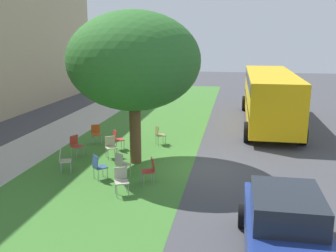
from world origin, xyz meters
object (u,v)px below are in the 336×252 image
at_px(chair_7, 117,138).
at_px(parked_car, 284,226).
at_px(chair_6, 98,165).
at_px(chair_0, 121,163).
at_px(chair_3, 76,144).
at_px(chair_5, 150,169).
at_px(chair_9, 111,145).
at_px(school_bus, 270,93).
at_px(street_tree, 134,61).
at_px(chair_1, 96,133).
at_px(chair_8, 63,159).
at_px(chair_2, 159,134).
at_px(chair_4, 121,179).

height_order(chair_7, parked_car, parked_car).
bearing_deg(parked_car, chair_6, 54.95).
bearing_deg(chair_0, chair_3, 52.23).
bearing_deg(chair_5, chair_9, 41.16).
distance_m(chair_5, chair_9, 3.34).
bearing_deg(school_bus, chair_9, 137.47).
xyz_separation_m(chair_7, parked_car, (-7.56, -6.14, 0.32)).
bearing_deg(chair_0, chair_6, 119.16).
distance_m(street_tree, chair_1, 4.84).
bearing_deg(chair_7, school_bus, -47.43).
xyz_separation_m(chair_5, chair_8, (0.50, 3.31, 0.00)).
relative_size(chair_0, chair_8, 1.00).
xyz_separation_m(chair_3, chair_5, (-2.41, -3.66, 0.00)).
distance_m(chair_0, chair_1, 4.65).
distance_m(chair_3, chair_7, 1.84).
bearing_deg(chair_2, chair_3, 127.63).
bearing_deg(parked_car, chair_2, 27.44).
bearing_deg(chair_2, street_tree, 171.58).
relative_size(chair_0, chair_7, 1.00).
bearing_deg(school_bus, chair_8, 139.99).
height_order(chair_1, chair_2, same).
bearing_deg(chair_5, chair_2, 7.69).
bearing_deg(chair_4, chair_5, -32.37).
bearing_deg(chair_1, school_bus, -55.91).
xyz_separation_m(chair_0, chair_6, (-0.39, 0.70, 0.00)).
relative_size(chair_6, chair_8, 1.00).
bearing_deg(parked_car, chair_8, 58.22).
bearing_deg(street_tree, chair_8, 124.46).
distance_m(chair_6, chair_9, 2.50).
bearing_deg(chair_9, chair_8, 151.02).
bearing_deg(chair_4, street_tree, 6.62).
height_order(chair_1, chair_6, same).
height_order(chair_7, chair_8, same).
distance_m(chair_5, parked_car, 5.54).
distance_m(chair_2, parked_car, 9.80).
relative_size(chair_0, chair_3, 1.00).
distance_m(street_tree, chair_9, 3.64).
bearing_deg(parked_car, school_bus, -2.90).
height_order(chair_0, chair_2, same).
distance_m(chair_4, school_bus, 12.21).
relative_size(chair_2, chair_8, 1.00).
bearing_deg(chair_9, school_bus, -42.53).
bearing_deg(chair_5, chair_8, 81.40).
bearing_deg(chair_9, chair_6, -171.40).
xyz_separation_m(chair_1, chair_9, (-1.90, -1.33, 0.00)).
relative_size(chair_4, parked_car, 0.24).
bearing_deg(chair_3, street_tree, -97.42).
xyz_separation_m(chair_3, chair_8, (-1.91, -0.35, 0.00)).
bearing_deg(chair_5, chair_7, 32.13).
xyz_separation_m(chair_2, chair_9, (-2.22, 1.56, 0.00)).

